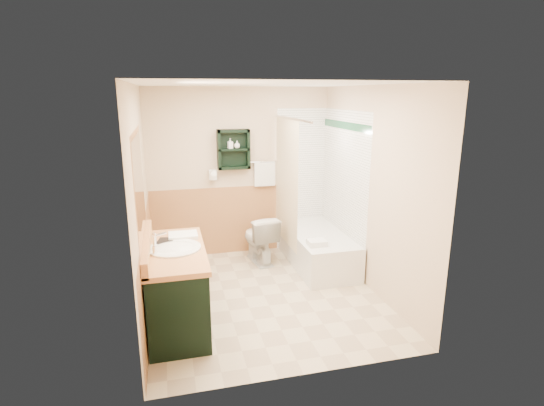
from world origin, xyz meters
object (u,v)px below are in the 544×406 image
at_px(bathtub, 317,249).
at_px(soap_bottle_b, 237,145).
at_px(wall_shelf, 234,149).
at_px(toilet, 259,239).
at_px(vanity, 177,287).
at_px(hair_dryer, 213,175).
at_px(vanity_book, 157,233).
at_px(soap_bottle_a, 230,146).

relative_size(bathtub, soap_bottle_b, 14.39).
relative_size(wall_shelf, toilet, 0.81).
relative_size(wall_shelf, bathtub, 0.37).
distance_m(vanity, bathtub, 2.24).
xyz_separation_m(toilet, soap_bottle_b, (-0.22, 0.37, 1.27)).
height_order(hair_dryer, soap_bottle_b, soap_bottle_b).
height_order(vanity, vanity_book, vanity_book).
xyz_separation_m(bathtub, soap_bottle_b, (-0.98, 0.68, 1.37)).
height_order(toilet, soap_bottle_b, soap_bottle_b).
bearing_deg(soap_bottle_a, bathtub, -32.32).
height_order(toilet, soap_bottle_a, soap_bottle_a).
bearing_deg(wall_shelf, soap_bottle_b, -5.86).
distance_m(toilet, soap_bottle_a, 1.35).
distance_m(vanity, toilet, 1.86).
distance_m(toilet, vanity_book, 1.90).
height_order(vanity, soap_bottle_a, soap_bottle_a).
xyz_separation_m(vanity_book, soap_bottle_a, (1.01, 1.58, 0.67)).
relative_size(toilet, soap_bottle_b, 6.55).
bearing_deg(hair_dryer, toilet, -34.73).
bearing_deg(wall_shelf, toilet, -53.71).
height_order(hair_dryer, vanity_book, hair_dryer).
height_order(vanity_book, soap_bottle_a, soap_bottle_a).
relative_size(vanity_book, soap_bottle_a, 1.53).
distance_m(wall_shelf, soap_bottle_a, 0.07).
relative_size(hair_dryer, soap_bottle_a, 1.72).
xyz_separation_m(wall_shelf, vanity_book, (-1.06, -1.58, -0.62)).
relative_size(hair_dryer, vanity_book, 1.12).
bearing_deg(vanity_book, bathtub, 36.20).
bearing_deg(toilet, vanity, 41.58).
distance_m(vanity_book, soap_bottle_b, 2.04).
height_order(wall_shelf, hair_dryer, wall_shelf).
xyz_separation_m(wall_shelf, hair_dryer, (-0.30, 0.02, -0.35)).
bearing_deg(toilet, hair_dryer, -44.10).
height_order(soap_bottle_a, soap_bottle_b, soap_bottle_b).
bearing_deg(hair_dryer, vanity, -107.94).
xyz_separation_m(wall_shelf, soap_bottle_a, (-0.05, -0.01, 0.05)).
distance_m(bathtub, soap_bottle_a, 1.86).
xyz_separation_m(soap_bottle_a, soap_bottle_b, (0.09, 0.00, 0.01)).
bearing_deg(soap_bottle_a, vanity, -115.17).
distance_m(hair_dryer, bathtub, 1.79).
bearing_deg(soap_bottle_b, bathtub, -34.75).
bearing_deg(vanity_book, wall_shelf, 69.04).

